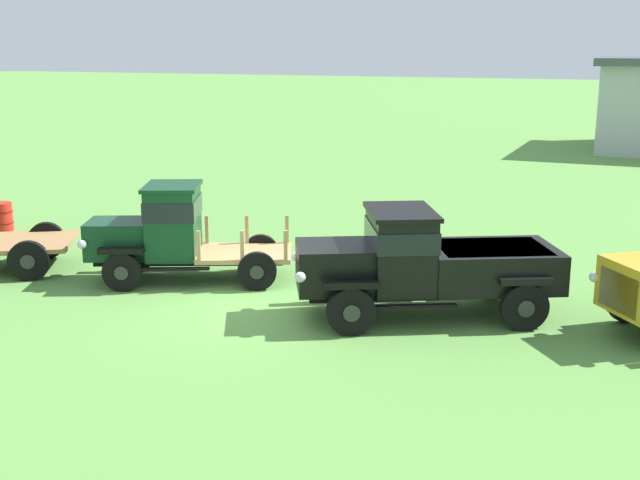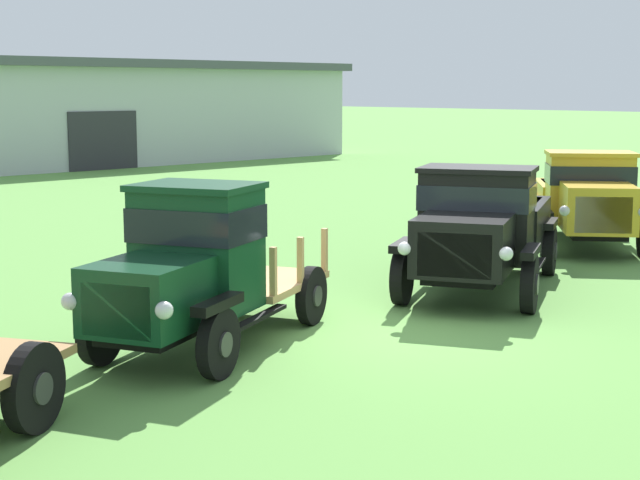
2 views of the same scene
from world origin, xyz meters
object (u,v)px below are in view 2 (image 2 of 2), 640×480
object	(u,v)px
farm_shed	(118,111)
oil_drum_near_fence	(470,205)
vintage_truck_midrow_center	(481,226)
vintage_truck_second_in_line	(193,267)
vintage_truck_far_side	(586,197)

from	to	relation	value
farm_shed	oil_drum_near_fence	xyz separation A→B (m)	(-5.04, -24.13, -1.89)
vintage_truck_midrow_center	vintage_truck_second_in_line	bearing A→B (deg)	178.98
vintage_truck_far_side	oil_drum_near_fence	size ratio (longest dim) A/B	6.12
vintage_truck_second_in_line	vintage_truck_far_side	bearing A→B (deg)	5.83
vintage_truck_midrow_center	farm_shed	bearing A→B (deg)	68.21
vintage_truck_midrow_center	vintage_truck_far_side	distance (m)	5.51
farm_shed	vintage_truck_far_side	xyz separation A→B (m)	(-6.42, -28.24, -1.25)
vintage_truck_midrow_center	oil_drum_near_fence	xyz separation A→B (m)	(6.75, 5.37, -0.68)
vintage_truck_far_side	oil_drum_near_fence	distance (m)	4.39
farm_shed	vintage_truck_midrow_center	size ratio (longest dim) A/B	4.24
vintage_truck_second_in_line	oil_drum_near_fence	bearing A→B (deg)	22.68
farm_shed	vintage_truck_second_in_line	world-z (taller)	farm_shed
vintage_truck_far_side	farm_shed	bearing A→B (deg)	77.19
farm_shed	vintage_truck_far_side	world-z (taller)	farm_shed
vintage_truck_far_side	oil_drum_near_fence	world-z (taller)	vintage_truck_far_side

